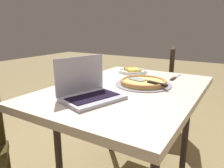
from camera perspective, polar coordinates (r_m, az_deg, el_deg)
dining_table at (r=1.36m, az=4.01°, el=-3.35°), size 1.19×0.84×0.71m
laptop at (r=1.13m, az=-6.26°, el=-1.67°), size 0.35×0.30×0.21m
pizza_plate at (r=1.77m, az=5.51°, el=3.47°), size 0.23×0.23×0.04m
pizza_tray at (r=1.41m, az=8.35°, el=0.47°), size 0.36×0.36×0.04m
table_knife at (r=1.64m, az=16.35°, el=1.63°), size 0.23×0.02×0.01m
drink_cup at (r=1.48m, az=-8.04°, el=2.23°), size 0.07×0.07×0.08m
chair_far at (r=2.29m, az=12.57°, el=0.38°), size 0.48×0.48×0.87m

